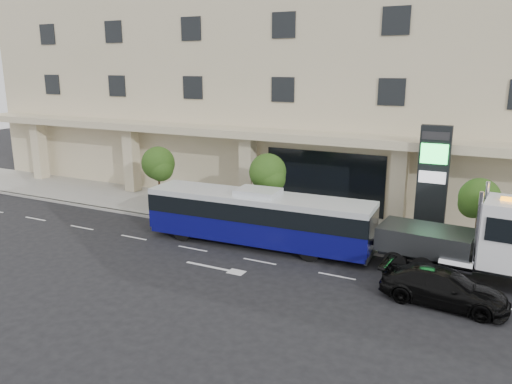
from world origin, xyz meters
TOP-DOWN VIEW (x-y plane):
  - ground at (0.00, 0.00)m, footprint 120.00×120.00m
  - sidewalk at (0.00, 5.00)m, footprint 120.00×6.00m
  - curb at (0.00, 2.00)m, footprint 120.00×0.30m
  - convention_center at (-0.00, 15.42)m, footprint 60.00×17.60m
  - tree_left at (-9.97, 3.59)m, footprint 2.27×2.20m
  - tree_mid at (-1.97, 3.59)m, footprint 2.28×2.20m
  - tree_right at (9.53, 3.59)m, footprint 2.10×2.00m
  - city_bus at (-1.15, 0.60)m, footprint 12.50×3.18m
  - tow_truck at (10.00, 0.87)m, footprint 9.70×2.94m
  - black_sedan at (8.71, -2.23)m, footprint 5.20×2.45m
  - signage_pylon at (7.05, 5.24)m, footprint 1.59×0.61m

SIDE VIEW (x-z plane):
  - ground at x=0.00m, z-range 0.00..0.00m
  - sidewalk at x=0.00m, z-range 0.00..0.15m
  - curb at x=0.00m, z-range 0.00..0.15m
  - black_sedan at x=8.71m, z-range 0.00..1.47m
  - city_bus at x=-1.15m, z-range 0.03..3.17m
  - tow_truck at x=10.00m, z-range -0.39..4.01m
  - tree_right at x=9.53m, z-range 1.01..5.06m
  - tree_left at x=-9.97m, z-range 1.00..5.22m
  - tree_mid at x=-1.97m, z-range 1.07..5.45m
  - signage_pylon at x=7.05m, z-range 0.20..6.52m
  - convention_center at x=0.00m, z-range -0.03..19.97m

